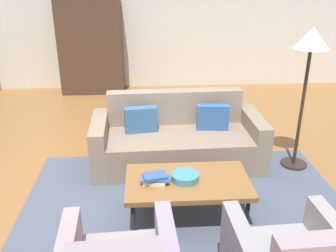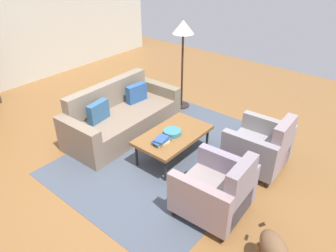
{
  "view_description": "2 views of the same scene",
  "coord_description": "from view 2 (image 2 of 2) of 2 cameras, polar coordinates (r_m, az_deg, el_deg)",
  "views": [
    {
      "loc": [
        0.14,
        -3.67,
        2.31
      ],
      "look_at": [
        0.37,
        -0.07,
        0.77
      ],
      "focal_mm": 39.82,
      "sensor_mm": 36.0,
      "label": 1
    },
    {
      "loc": [
        -2.66,
        -3.12,
        2.97
      ],
      "look_at": [
        0.53,
        -0.48,
        0.51
      ],
      "focal_mm": 33.85,
      "sensor_mm": 36.0,
      "label": 2
    }
  ],
  "objects": [
    {
      "name": "coffee_table",
      "position": [
        4.83,
        0.97,
        -1.73
      ],
      "size": [
        1.2,
        0.7,
        0.42
      ],
      "color": "black",
      "rests_on": "ground"
    },
    {
      "name": "floor_lamp",
      "position": [
        6.02,
        2.72,
        15.97
      ],
      "size": [
        0.4,
        0.4,
        1.72
      ],
      "color": "black",
      "rests_on": "ground"
    },
    {
      "name": "ground_plane",
      "position": [
        5.07,
        -8.05,
        -5.59
      ],
      "size": [
        10.89,
        10.89,
        0.0
      ],
      "primitive_type": "plane",
      "color": "brown"
    },
    {
      "name": "fruit_bowl",
      "position": [
        4.77,
        0.78,
        -1.14
      ],
      "size": [
        0.27,
        0.27,
        0.07
      ],
      "primitive_type": "cylinder",
      "color": "teal",
      "rests_on": "coffee_table"
    },
    {
      "name": "armchair_left",
      "position": [
        3.94,
        8.94,
        -11.66
      ],
      "size": [
        0.84,
        0.84,
        0.88
      ],
      "rotation": [
        0.0,
        0.0,
        0.05
      ],
      "color": "#3A1C17",
      "rests_on": "ground"
    },
    {
      "name": "book_stack",
      "position": [
        4.56,
        -1.23,
        -2.64
      ],
      "size": [
        0.29,
        0.19,
        0.09
      ],
      "color": "beige",
      "rests_on": "coffee_table"
    },
    {
      "name": "area_rug",
      "position": [
        5.07,
        0.49,
        -5.17
      ],
      "size": [
        3.4,
        2.6,
        0.01
      ],
      "primitive_type": "cube",
      "color": "#495261",
      "rests_on": "ground"
    },
    {
      "name": "armchair_right",
      "position": [
        4.81,
        16.51,
        -3.86
      ],
      "size": [
        0.84,
        0.84,
        0.88
      ],
      "rotation": [
        0.0,
        0.0,
        0.05
      ],
      "color": "#392316",
      "rests_on": "ground"
    },
    {
      "name": "dog",
      "position": [
        3.52,
        18.82,
        -20.6
      ],
      "size": [
        0.51,
        0.57,
        0.48
      ],
      "rotation": [
        0.0,
        0.0,
        4.0
      ],
      "color": "brown",
      "rests_on": "ground"
    },
    {
      "name": "couch",
      "position": [
        5.59,
        -8.58,
        1.61
      ],
      "size": [
        2.12,
        0.96,
        0.86
      ],
      "rotation": [
        0.0,
        0.0,
        3.17
      ],
      "color": "#846F5C",
      "rests_on": "ground"
    }
  ]
}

